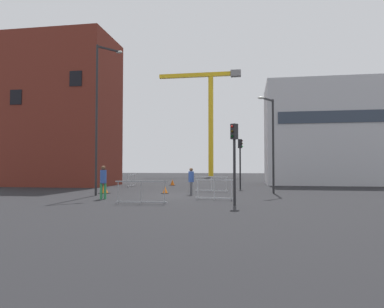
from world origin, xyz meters
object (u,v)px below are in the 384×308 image
(traffic_cone_on_verge, at_px, (165,190))
(pedestrian_waiting, at_px, (191,179))
(streetlamp_tall, at_px, (99,109))
(traffic_cone_by_barrier, at_px, (104,189))
(pedestrian_walking, at_px, (103,180))
(streetlamp_short, at_px, (271,136))
(construction_crane, at_px, (209,106))
(traffic_light_near, at_px, (234,150))
(traffic_light_crosswalk, at_px, (240,155))
(traffic_cone_orange, at_px, (172,183))

(traffic_cone_on_verge, bearing_deg, pedestrian_waiting, -24.97)
(streetlamp_tall, bearing_deg, traffic_cone_by_barrier, 101.06)
(pedestrian_walking, xyz_separation_m, traffic_cone_on_verge, (2.30, 4.56, -0.84))
(pedestrian_walking, bearing_deg, streetlamp_short, 30.96)
(construction_crane, distance_m, traffic_cone_on_verge, 42.07)
(traffic_light_near, bearing_deg, pedestrian_walking, 165.10)
(streetlamp_short, distance_m, pedestrian_walking, 11.03)
(construction_crane, bearing_deg, pedestrian_walking, -91.01)
(traffic_light_crosswalk, distance_m, pedestrian_waiting, 7.20)
(traffic_light_near, height_order, pedestrian_waiting, traffic_light_near)
(traffic_cone_by_barrier, bearing_deg, streetlamp_short, 8.18)
(streetlamp_tall, relative_size, pedestrian_waiting, 5.53)
(traffic_cone_on_verge, bearing_deg, traffic_cone_orange, 99.56)
(traffic_light_crosswalk, relative_size, traffic_light_near, 1.07)
(streetlamp_tall, relative_size, traffic_light_crosswalk, 2.35)
(traffic_cone_orange, distance_m, traffic_cone_on_verge, 9.94)
(construction_crane, bearing_deg, traffic_light_near, -82.33)
(pedestrian_walking, height_order, traffic_cone_by_barrier, pedestrian_walking)
(pedestrian_walking, distance_m, traffic_cone_orange, 14.40)
(streetlamp_short, relative_size, traffic_light_near, 1.68)
(pedestrian_waiting, relative_size, traffic_cone_orange, 3.02)
(pedestrian_walking, distance_m, traffic_cone_on_verge, 5.18)
(traffic_cone_orange, bearing_deg, traffic_light_near, -68.46)
(traffic_light_crosswalk, height_order, traffic_cone_by_barrier, traffic_light_crosswalk)
(pedestrian_walking, xyz_separation_m, traffic_cone_orange, (0.65, 14.36, -0.79))
(streetlamp_tall, height_order, pedestrian_waiting, streetlamp_tall)
(streetlamp_tall, bearing_deg, pedestrian_waiting, 14.00)
(construction_crane, xyz_separation_m, traffic_cone_by_barrier, (-2.41, -40.76, -12.39))
(pedestrian_walking, bearing_deg, traffic_cone_orange, 87.39)
(streetlamp_short, xyz_separation_m, traffic_cone_on_verge, (-6.87, -0.94, -3.51))
(traffic_cone_on_verge, bearing_deg, traffic_light_near, -53.54)
(streetlamp_short, bearing_deg, traffic_cone_orange, 133.91)
(traffic_cone_orange, bearing_deg, pedestrian_walking, -92.61)
(construction_crane, distance_m, streetlamp_short, 41.09)
(construction_crane, distance_m, traffic_light_near, 48.11)
(streetlamp_short, xyz_separation_m, traffic_cone_by_barrier, (-10.80, -1.55, -3.42))
(streetlamp_tall, height_order, traffic_light_near, streetlamp_tall)
(pedestrian_walking, bearing_deg, construction_crane, 88.99)
(traffic_light_crosswalk, height_order, traffic_light_near, traffic_light_crosswalk)
(traffic_light_near, distance_m, traffic_cone_by_barrier, 10.69)
(pedestrian_walking, height_order, pedestrian_waiting, pedestrian_walking)
(construction_crane, height_order, traffic_light_crosswalk, construction_crane)
(construction_crane, distance_m, pedestrian_walking, 46.21)
(streetlamp_tall, relative_size, traffic_cone_orange, 16.70)
(traffic_light_near, bearing_deg, traffic_cone_by_barrier, 146.12)
(construction_crane, relative_size, pedestrian_waiting, 11.40)
(streetlamp_short, bearing_deg, traffic_light_crosswalk, 114.91)
(traffic_cone_on_verge, bearing_deg, streetlamp_short, 7.81)
(traffic_light_crosswalk, bearing_deg, traffic_cone_orange, 146.21)
(streetlamp_short, relative_size, traffic_cone_by_barrier, 9.59)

